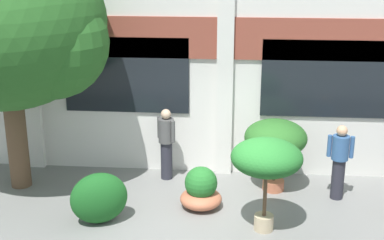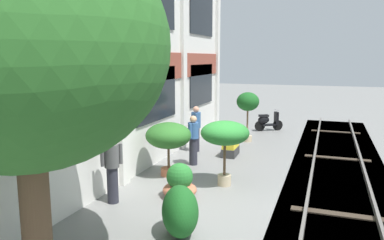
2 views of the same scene
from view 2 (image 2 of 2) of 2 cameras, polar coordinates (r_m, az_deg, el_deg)
name	(u,v)px [view 2 (image 2 of 2)]	position (r m, az deg, el deg)	size (l,w,h in m)	color
ground_plane	(213,195)	(9.48, 3.22, -11.39)	(80.00, 80.00, 0.00)	slate
apartment_facade	(110,39)	(10.04, -12.34, 11.98)	(17.93, 0.64, 7.73)	silver
rail_tracks	(340,218)	(9.19, 21.62, -13.67)	(25.57, 2.80, 0.43)	#4C473F
broadleaf_tree	(24,54)	(5.72, -24.21, 9.14)	(4.26, 4.06, 5.27)	brown
potted_plant_wide_bowl	(180,183)	(9.24, -1.89, -9.55)	(0.84, 0.84, 0.85)	#B76647
potted_plant_terracotta_small	(225,135)	(9.84, 5.04, -2.25)	(1.28, 1.28, 1.74)	tan
potted_plant_square_trough	(230,148)	(13.12, 5.88, -4.27)	(0.92, 0.49, 0.57)	#333333
potted_plant_low_pan	(248,104)	(15.22, 8.50, 2.45)	(0.91, 0.91, 2.01)	tan
potted_plant_tall_urn	(168,137)	(10.71, -3.61, -2.56)	(1.31, 1.31, 1.56)	#B76647
scooter_near_curb	(268,121)	(17.80, 11.44, -0.22)	(0.85, 1.20, 0.98)	black
resident_by_doorway	(112,167)	(8.94, -12.10, -7.01)	(0.43, 0.37, 1.62)	#282833
resident_watching_tracks	(196,127)	(13.53, 0.61, -1.12)	(0.50, 0.34, 1.66)	#282833
resident_near_plants	(193,139)	(11.83, 0.20, -2.86)	(0.53, 0.34, 1.58)	#282833
topiary_hedge	(180,211)	(7.32, -1.82, -13.73)	(1.08, 0.70, 0.98)	#19561E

